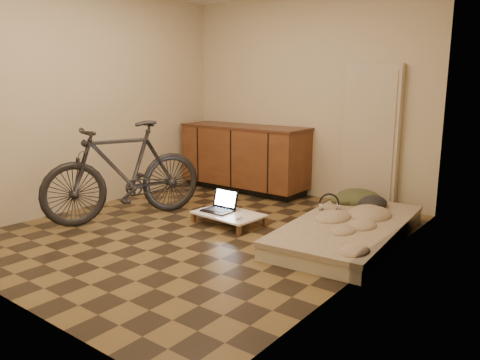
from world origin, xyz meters
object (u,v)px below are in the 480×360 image
Objects in this scene: bicycle at (124,166)px; futon at (348,230)px; laptop at (221,206)px; lap_desk at (229,214)px.

futon is (2.26, 0.87, -0.51)m from bicycle.
futon is 6.42× the size of laptop.
bicycle is 5.72× the size of laptop.
lap_desk is 2.36× the size of laptop.
lap_desk is at bearing 47.05° from bicycle.
futon is 1.40m from laptop.
bicycle reaches higher than lap_desk.
bicycle is 1.14m from laptop.
bicycle is at bearing -163.54° from futon.
futon is 2.72× the size of lap_desk.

